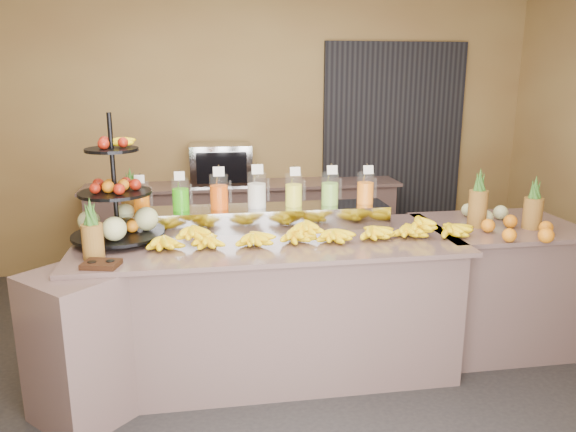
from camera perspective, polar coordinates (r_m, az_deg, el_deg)
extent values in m
plane|color=black|center=(3.80, -1.28, -17.21)|extent=(6.00, 6.00, 0.00)
cube|color=brown|center=(5.77, -4.83, 8.41)|extent=(6.00, 0.02, 2.80)
cube|color=black|center=(6.08, 10.56, 6.62)|extent=(1.50, 0.06, 2.20)
cube|color=gray|center=(3.86, -1.94, -9.19)|extent=(2.40, 0.90, 0.90)
cube|color=gray|center=(3.70, -2.00, -2.56)|extent=(2.50, 1.00, 0.03)
cube|color=gray|center=(3.54, -20.29, -12.36)|extent=(0.71, 0.71, 0.90)
cube|color=gray|center=(4.47, 20.22, -6.74)|extent=(1.00, 0.80, 0.90)
cube|color=gray|center=(4.33, 20.74, -0.98)|extent=(1.08, 0.88, 0.03)
cube|color=gray|center=(5.69, -4.43, -1.42)|extent=(3.00, 0.50, 0.90)
cube|color=gray|center=(5.58, -4.52, 3.18)|extent=(3.10, 0.55, 0.03)
cube|color=gray|center=(3.94, -3.16, -0.17)|extent=(1.85, 0.30, 0.15)
cylinder|color=silver|center=(3.90, -14.68, 1.90)|extent=(0.11, 0.11, 0.20)
cylinder|color=#E46000|center=(3.90, -14.65, 1.44)|extent=(0.10, 0.10, 0.14)
cylinder|color=gray|center=(3.90, -14.91, 2.59)|extent=(0.01, 0.01, 0.24)
cube|color=white|center=(3.82, -14.87, 3.64)|extent=(0.06, 0.02, 0.06)
cylinder|color=silver|center=(3.88, -10.86, 2.15)|extent=(0.12, 0.12, 0.22)
cylinder|color=#25A003|center=(3.88, -10.84, 1.66)|extent=(0.11, 0.11, 0.15)
cylinder|color=gray|center=(3.88, -11.11, 2.89)|extent=(0.01, 0.01, 0.26)
cube|color=white|center=(3.80, -10.98, 4.02)|extent=(0.07, 0.02, 0.06)
cylinder|color=silver|center=(3.88, -7.02, 2.45)|extent=(0.13, 0.13, 0.24)
cylinder|color=#D94500|center=(3.88, -7.01, 1.91)|extent=(0.12, 0.12, 0.16)
cylinder|color=gray|center=(3.87, -7.29, 3.25)|extent=(0.01, 0.01, 0.28)
cube|color=white|center=(3.79, -7.05, 4.50)|extent=(0.08, 0.02, 0.06)
cylinder|color=silver|center=(3.89, -3.20, 2.65)|extent=(0.13, 0.13, 0.25)
cylinder|color=silver|center=(3.90, -3.19, 2.09)|extent=(0.12, 0.12, 0.17)
cylinder|color=gray|center=(3.89, -3.47, 3.47)|extent=(0.01, 0.01, 0.29)
cube|color=white|center=(3.80, -3.13, 4.76)|extent=(0.08, 0.02, 0.07)
cylinder|color=silver|center=(3.93, 0.58, 2.63)|extent=(0.12, 0.12, 0.22)
cylinder|color=yellow|center=(3.94, 0.58, 2.12)|extent=(0.11, 0.11, 0.15)
cylinder|color=gray|center=(3.93, 0.34, 3.38)|extent=(0.01, 0.01, 0.27)
cube|color=white|center=(3.85, 0.73, 4.55)|extent=(0.07, 0.02, 0.06)
cylinder|color=silver|center=(3.98, 4.28, 2.77)|extent=(0.12, 0.12, 0.23)
cylinder|color=#7FBE43|center=(3.99, 4.27, 2.26)|extent=(0.12, 0.12, 0.16)
cylinder|color=gray|center=(3.98, 4.04, 3.52)|extent=(0.01, 0.01, 0.27)
cube|color=white|center=(3.90, 4.51, 4.69)|extent=(0.07, 0.02, 0.06)
cylinder|color=silver|center=(4.05, 7.87, 2.83)|extent=(0.12, 0.12, 0.22)
cylinder|color=orange|center=(4.06, 7.85, 2.34)|extent=(0.11, 0.11, 0.15)
cylinder|color=gray|center=(4.04, 7.64, 3.55)|extent=(0.01, 0.01, 0.26)
cube|color=white|center=(3.97, 8.17, 4.67)|extent=(0.07, 0.02, 0.06)
ellipsoid|color=yellow|center=(3.60, -12.42, -2.24)|extent=(0.25, 0.19, 0.11)
ellipsoid|color=yellow|center=(3.59, -8.19, -2.08)|extent=(0.25, 0.19, 0.11)
ellipsoid|color=yellow|center=(3.60, -3.97, -1.91)|extent=(0.25, 0.19, 0.11)
ellipsoid|color=yellow|center=(3.64, 0.19, -1.73)|extent=(0.25, 0.19, 0.11)
ellipsoid|color=yellow|center=(3.69, 4.26, -1.54)|extent=(0.25, 0.19, 0.11)
ellipsoid|color=yellow|center=(3.76, 8.20, -1.35)|extent=(0.25, 0.19, 0.11)
ellipsoid|color=yellow|center=(3.84, 11.99, -1.17)|extent=(0.25, 0.19, 0.11)
ellipsoid|color=yellow|center=(3.94, 15.59, -0.99)|extent=(0.25, 0.19, 0.11)
ellipsoid|color=yellow|center=(3.57, -9.51, -0.99)|extent=(0.21, 0.17, 0.10)
ellipsoid|color=yellow|center=(3.64, 2.25, -0.51)|extent=(0.21, 0.17, 0.10)
ellipsoid|color=yellow|center=(3.85, 13.15, -0.05)|extent=(0.21, 0.17, 0.10)
cylinder|color=black|center=(3.71, -17.28, 3.65)|extent=(0.04, 0.04, 0.82)
cylinder|color=black|center=(3.79, -16.87, -1.80)|extent=(0.69, 0.69, 0.02)
cylinder|color=black|center=(3.73, -17.17, 2.26)|extent=(0.54, 0.54, 0.02)
cylinder|color=black|center=(3.68, -17.49, 6.45)|extent=(0.39, 0.39, 0.02)
sphere|color=#C2C386|center=(3.75, -14.19, -0.41)|extent=(0.16, 0.16, 0.16)
sphere|color=maroon|center=(3.70, -15.26, 3.06)|extent=(0.07, 0.07, 0.07)
sphere|color=orange|center=(3.79, -18.29, -1.10)|extent=(0.08, 0.08, 0.08)
cube|color=black|center=(3.34, -18.44, -4.66)|extent=(0.23, 0.19, 0.03)
cylinder|color=brown|center=(3.47, -19.20, -2.47)|extent=(0.12, 0.12, 0.21)
cone|color=#254F1A|center=(3.42, -19.46, 0.50)|extent=(0.06, 0.06, 0.16)
cylinder|color=brown|center=(4.10, -15.54, 0.75)|extent=(0.14, 0.14, 0.27)
cone|color=#254F1A|center=(4.06, -15.74, 3.68)|extent=(0.07, 0.07, 0.16)
cylinder|color=brown|center=(4.18, 18.70, 0.73)|extent=(0.14, 0.14, 0.26)
cylinder|color=brown|center=(4.28, 23.60, 0.27)|extent=(0.13, 0.13, 0.22)
ellipsoid|color=orange|center=(4.05, 22.40, -1.21)|extent=(0.39, 0.26, 0.10)
cube|color=gray|center=(5.53, -6.86, 5.24)|extent=(0.59, 0.42, 0.39)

